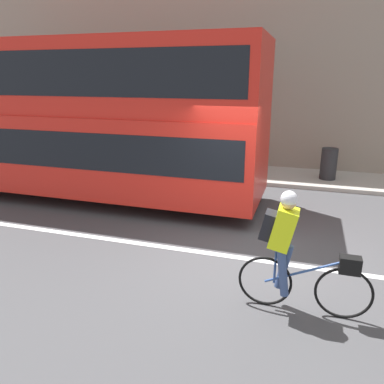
{
  "coord_description": "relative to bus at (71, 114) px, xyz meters",
  "views": [
    {
      "loc": [
        0.92,
        -6.07,
        3.04
      ],
      "look_at": [
        -1.03,
        0.13,
        1.02
      ],
      "focal_mm": 35.0,
      "sensor_mm": 36.0,
      "label": 1
    }
  ],
  "objects": [
    {
      "name": "trash_bin",
      "position": [
        6.37,
        3.26,
        -1.56
      ],
      "size": [
        0.47,
        0.47,
        0.92
      ],
      "color": "#262628",
      "rests_on": "sidewalk_curb"
    },
    {
      "name": "cyclist_on_bike",
      "position": [
        5.68,
        -3.57,
        -1.24
      ],
      "size": [
        1.73,
        0.32,
        1.67
      ],
      "color": "black",
      "rests_on": "ground_plane"
    },
    {
      "name": "road_center_line",
      "position": [
        4.84,
        -2.3,
        -2.13
      ],
      "size": [
        50.0,
        0.14,
        0.01
      ],
      "primitive_type": "cube",
      "color": "silver",
      "rests_on": "ground_plane"
    },
    {
      "name": "sidewalk_curb",
      "position": [
        4.84,
        3.36,
        -2.08
      ],
      "size": [
        60.0,
        2.12,
        0.11
      ],
      "color": "#A8A399",
      "rests_on": "ground_plane"
    },
    {
      "name": "building_facade",
      "position": [
        4.84,
        4.57,
        1.56
      ],
      "size": [
        60.0,
        0.3,
        7.38
      ],
      "color": "gray",
      "rests_on": "ground_plane"
    },
    {
      "name": "bus",
      "position": [
        0.0,
        0.0,
        0.0
      ],
      "size": [
        9.65,
        2.49,
        3.84
      ],
      "color": "black",
      "rests_on": "ground_plane"
    },
    {
      "name": "ground_plane",
      "position": [
        4.84,
        -2.1,
        -2.13
      ],
      "size": [
        80.0,
        80.0,
        0.0
      ],
      "primitive_type": "plane",
      "color": "#424244"
    }
  ]
}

